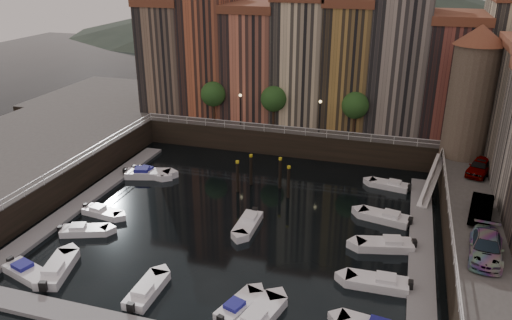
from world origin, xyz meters
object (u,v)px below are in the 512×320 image
(boat_left_2, at_px, (102,212))
(car_b, at_px, (481,209))
(boat_left_0, at_px, (27,272))
(boat_left_1, at_px, (83,230))
(gangway, at_px, (432,178))
(car_a, at_px, (480,168))
(corner_tower, at_px, (472,90))
(mooring_pilings, at_px, (264,176))
(car_c, at_px, (486,248))

(boat_left_2, relative_size, car_b, 0.90)
(car_b, bearing_deg, boat_left_0, -147.78)
(boat_left_0, xyz_separation_m, boat_left_1, (0.38, 6.74, -0.02))
(gangway, xyz_separation_m, car_a, (4.16, -0.44, 1.86))
(car_b, bearing_deg, gangway, 117.96)
(corner_tower, bearing_deg, car_a, -75.71)
(mooring_pilings, xyz_separation_m, boat_left_2, (-13.26, -9.80, -1.33))
(boat_left_2, height_order, car_a, car_a)
(boat_left_0, distance_m, car_a, 41.65)
(corner_tower, xyz_separation_m, car_b, (0.43, -14.31, -6.41))
(boat_left_1, height_order, car_b, car_b)
(car_b, height_order, car_c, car_c)
(car_a, bearing_deg, car_b, -75.19)
(boat_left_0, bearing_deg, boat_left_2, 106.99)
(car_b, relative_size, car_c, 0.88)
(corner_tower, xyz_separation_m, boat_left_1, (-32.56, -21.73, -9.86))
(car_c, bearing_deg, mooring_pilings, 154.60)
(boat_left_0, relative_size, car_a, 1.03)
(gangway, relative_size, boat_left_0, 1.78)
(mooring_pilings, height_order, car_c, car_c)
(gangway, relative_size, car_c, 1.53)
(corner_tower, bearing_deg, boat_left_0, -139.16)
(gangway, xyz_separation_m, mooring_pilings, (-16.79, -3.93, -0.27))
(boat_left_0, distance_m, car_b, 36.40)
(boat_left_1, bearing_deg, mooring_pilings, 25.46)
(mooring_pilings, distance_m, car_b, 21.06)
(car_a, distance_m, car_b, 9.41)
(car_a, distance_m, car_c, 15.63)
(boat_left_1, relative_size, car_b, 0.92)
(corner_tower, distance_m, boat_left_1, 40.37)
(boat_left_2, xyz_separation_m, car_a, (34.21, 13.30, 3.45))
(boat_left_2, bearing_deg, boat_left_1, -76.30)
(car_a, relative_size, car_c, 0.84)
(mooring_pilings, xyz_separation_m, car_c, (19.81, -12.10, 2.14))
(car_c, bearing_deg, boat_left_0, -160.49)
(boat_left_2, xyz_separation_m, car_c, (33.07, -2.29, 3.47))
(mooring_pilings, height_order, boat_left_2, mooring_pilings)
(gangway, xyz_separation_m, car_c, (3.03, -16.03, 1.87))
(boat_left_0, height_order, car_b, car_b)
(mooring_pilings, height_order, boat_left_1, mooring_pilings)
(boat_left_1, xyz_separation_m, car_a, (33.82, 16.79, 3.44))
(car_a, bearing_deg, boat_left_0, -125.60)
(boat_left_0, height_order, boat_left_2, boat_left_0)
(mooring_pilings, height_order, car_a, car_a)
(boat_left_2, distance_m, car_b, 33.78)
(corner_tower, relative_size, boat_left_0, 2.95)
(boat_left_0, bearing_deg, car_b, 39.91)
(car_a, relative_size, car_b, 0.95)
(gangway, height_order, boat_left_1, gangway)
(boat_left_1, bearing_deg, corner_tower, 13.26)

